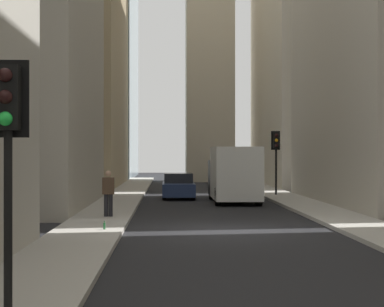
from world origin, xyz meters
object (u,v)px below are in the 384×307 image
(sedan_navy, at_px, (178,187))
(traffic_light_midblock, at_px, (276,148))
(pedestrian, at_px, (108,191))
(traffic_light_foreground, at_px, (8,129))
(delivery_truck, at_px, (234,174))
(discarded_bottle, at_px, (104,226))

(sedan_navy, height_order, traffic_light_midblock, traffic_light_midblock)
(pedestrian, bearing_deg, traffic_light_foreground, -179.98)
(delivery_truck, distance_m, sedan_navy, 4.27)
(delivery_truck, height_order, discarded_bottle, delivery_truck)
(delivery_truck, distance_m, traffic_light_foreground, 25.41)
(pedestrian, bearing_deg, delivery_truck, -32.00)
(discarded_bottle, bearing_deg, traffic_light_foreground, 178.71)
(delivery_truck, bearing_deg, discarded_bottle, 158.04)
(traffic_light_foreground, bearing_deg, pedestrian, 0.02)
(discarded_bottle, bearing_deg, sedan_navy, -8.91)
(sedan_navy, distance_m, discarded_bottle, 16.69)
(delivery_truck, xyz_separation_m, sedan_navy, (3.13, 2.80, -0.80))
(traffic_light_midblock, relative_size, discarded_bottle, 13.69)
(pedestrian, bearing_deg, traffic_light_midblock, -32.96)
(traffic_light_foreground, bearing_deg, delivery_truck, -12.85)
(traffic_light_foreground, bearing_deg, traffic_light_midblock, -16.46)
(delivery_truck, bearing_deg, traffic_light_midblock, -34.99)
(discarded_bottle, bearing_deg, pedestrian, 3.45)
(delivery_truck, height_order, traffic_light_midblock, traffic_light_midblock)
(traffic_light_foreground, height_order, discarded_bottle, traffic_light_foreground)
(sedan_navy, distance_m, traffic_light_midblock, 6.18)
(traffic_light_foreground, distance_m, discarded_bottle, 11.68)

